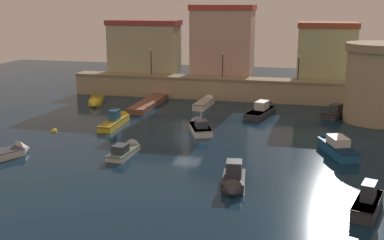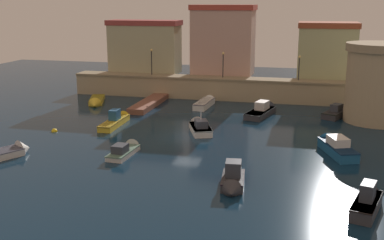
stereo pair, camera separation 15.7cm
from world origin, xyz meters
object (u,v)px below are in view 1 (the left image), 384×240
(moored_boat_4, at_px, (199,126))
(moored_boat_8, at_px, (127,149))
(fortress_tower, at_px, (379,82))
(moored_boat_9, at_px, (263,110))
(quay_lamp_0, at_px, (151,58))
(moored_boat_6, at_px, (334,145))
(moored_boat_2, at_px, (369,200))
(moored_boat_0, at_px, (233,181))
(moored_boat_5, at_px, (10,152))
(quay_lamp_2, at_px, (299,64))
(moored_boat_1, at_px, (206,102))
(mooring_buoy_0, at_px, (54,132))
(moored_boat_3, at_px, (339,112))
(moored_boat_10, at_px, (96,102))
(moored_boat_7, at_px, (117,120))
(quay_lamp_1, at_px, (223,60))

(moored_boat_4, height_order, moored_boat_8, moored_boat_4)
(fortress_tower, distance_m, moored_boat_9, 12.55)
(quay_lamp_0, height_order, moored_boat_6, quay_lamp_0)
(moored_boat_2, xyz_separation_m, moored_boat_9, (-8.60, 23.99, -0.12))
(moored_boat_0, distance_m, moored_boat_4, 14.88)
(quay_lamp_0, bearing_deg, moored_boat_0, -62.14)
(moored_boat_6, bearing_deg, moored_boat_5, 86.67)
(quay_lamp_2, distance_m, moored_boat_1, 12.56)
(fortress_tower, relative_size, moored_boat_9, 1.16)
(moored_boat_9, bearing_deg, mooring_buoy_0, 136.91)
(quay_lamp_2, distance_m, moored_boat_9, 9.18)
(quay_lamp_0, distance_m, quay_lamp_2, 19.32)
(moored_boat_3, relative_size, moored_boat_4, 1.02)
(moored_boat_1, distance_m, moored_boat_2, 31.12)
(moored_boat_2, xyz_separation_m, moored_boat_3, (-0.30, 25.15, -0.14))
(moored_boat_8, xyz_separation_m, moored_boat_9, (9.90, 17.11, 0.13))
(moored_boat_1, distance_m, mooring_buoy_0, 19.44)
(moored_boat_1, relative_size, moored_boat_8, 1.30)
(fortress_tower, xyz_separation_m, moored_boat_8, (-21.86, -16.46, -3.88))
(moored_boat_1, xyz_separation_m, moored_boat_9, (7.29, -2.77, 0.05))
(fortress_tower, xyz_separation_m, moored_boat_2, (-3.36, -23.33, -3.63))
(moored_boat_8, xyz_separation_m, moored_boat_10, (-10.99, 17.49, -0.03))
(moored_boat_7, bearing_deg, moored_boat_1, -35.14)
(moored_boat_1, xyz_separation_m, moored_boat_4, (1.76, -11.56, 0.03))
(moored_boat_0, bearing_deg, moored_boat_5, -103.17)
(moored_boat_2, relative_size, moored_boat_6, 0.79)
(moored_boat_9, height_order, mooring_buoy_0, moored_boat_9)
(quay_lamp_2, height_order, moored_boat_4, quay_lamp_2)
(quay_lamp_1, xyz_separation_m, moored_boat_0, (6.01, -29.77, -4.57))
(quay_lamp_0, bearing_deg, moored_boat_8, -76.43)
(quay_lamp_1, relative_size, moored_boat_9, 0.46)
(fortress_tower, relative_size, moored_boat_8, 1.66)
(moored_boat_1, distance_m, moored_boat_4, 11.69)
(moored_boat_6, bearing_deg, moored_boat_7, 58.85)
(moored_boat_3, height_order, moored_boat_8, moored_boat_3)
(moored_boat_8, bearing_deg, moored_boat_7, 30.07)
(moored_boat_4, relative_size, moored_boat_9, 0.74)
(fortress_tower, height_order, moored_boat_10, fortress_tower)
(moored_boat_9, xyz_separation_m, moored_boat_10, (-20.88, 0.37, -0.17))
(mooring_buoy_0, bearing_deg, moored_boat_0, -27.67)
(moored_boat_0, relative_size, moored_boat_6, 0.65)
(quay_lamp_1, xyz_separation_m, moored_boat_5, (-13.02, -27.28, -4.75))
(quay_lamp_1, relative_size, moored_boat_7, 0.46)
(quay_lamp_2, bearing_deg, moored_boat_1, -158.01)
(moored_boat_8, bearing_deg, moored_boat_9, -26.93)
(quay_lamp_1, relative_size, moored_boat_3, 0.60)
(moored_boat_3, distance_m, moored_boat_6, 13.75)
(moored_boat_5, relative_size, mooring_buoy_0, 7.80)
(moored_boat_3, bearing_deg, quay_lamp_0, 102.11)
(quay_lamp_0, xyz_separation_m, moored_boat_4, (10.22, -15.94, -4.75))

